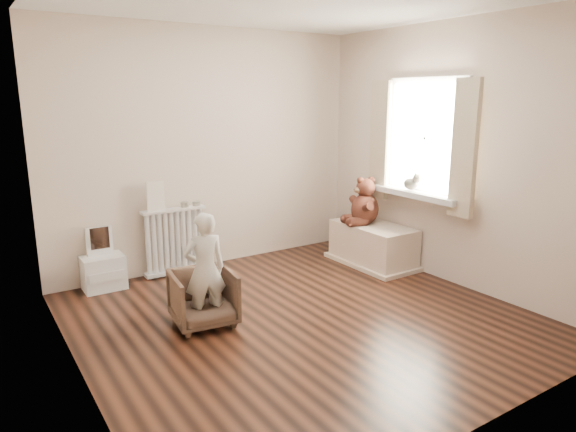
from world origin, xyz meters
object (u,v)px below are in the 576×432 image
armchair (203,298)px  plush_cat (411,181)px  toy_bench (373,247)px  teddy_bear (365,205)px  child (205,270)px  radiator (175,239)px  toy_vanity (103,262)px

armchair → plush_cat: size_ratio=2.28×
toy_bench → teddy_bear: teddy_bear is taller
armchair → child: (0.00, -0.05, 0.26)m
radiator → toy_vanity: radiator is taller
toy_vanity → plush_cat: bearing=-23.6°
child → plush_cat: size_ratio=4.25×
armchair → teddy_bear: (2.23, 0.53, 0.44)m
armchair → plush_cat: plush_cat is taller
radiator → toy_bench: bearing=-24.2°
radiator → toy_bench: (2.01, -0.90, -0.19)m
armchair → radiator: bearing=85.9°
child → plush_cat: bearing=-170.8°
toy_bench → plush_cat: bearing=-70.7°
toy_vanity → toy_bench: toy_vanity is taller
teddy_bear → child: bearing=-149.2°
armchair → toy_bench: size_ratio=0.53×
toy_vanity → child: bearing=-69.8°
toy_vanity → plush_cat: 3.26m
toy_bench → child: bearing=-168.2°
toy_bench → radiator: bearing=155.8°
toy_bench → plush_cat: size_ratio=4.31×
child → teddy_bear: 2.31m
toy_bench → plush_cat: 0.90m
radiator → teddy_bear: teddy_bear is taller
teddy_bear → radiator: bearing=174.2°
radiator → child: child is taller
toy_vanity → child: 1.45m
toy_vanity → armchair: 1.39m
radiator → toy_vanity: bearing=-177.8°
teddy_bear → toy_bench: bearing=-51.3°
armchair → teddy_bear: size_ratio=0.97×
toy_bench → teddy_bear: (-0.04, 0.11, 0.47)m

